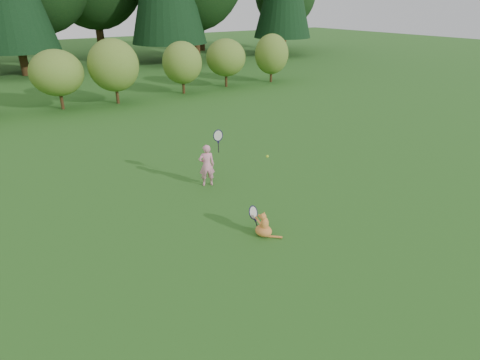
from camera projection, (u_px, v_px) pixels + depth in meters
ground at (253, 224)px, 8.76m from camera, size 100.00×100.00×0.00m
shrub_row at (84, 75)px, 18.00m from camera, size 28.00×3.00×2.80m
child at (207, 164)px, 10.36m from camera, size 0.65×0.39×1.68m
cat at (263, 224)px, 8.23m from camera, size 0.49×0.78×0.71m
tennis_ball at (267, 156)px, 10.41m from camera, size 0.07×0.07×0.07m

